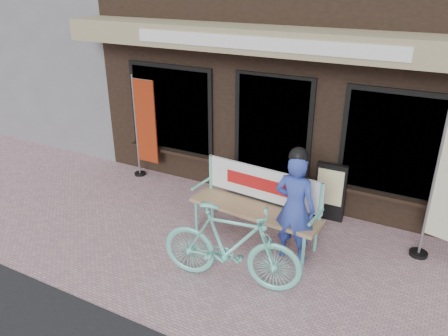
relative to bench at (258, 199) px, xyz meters
The scene contains 7 objects.
ground 1.04m from the bench, 110.67° to the right, with size 70.00×70.00×0.00m, color #BD909A.
storefront 4.81m from the bench, 94.02° to the left, with size 7.00×6.77×6.00m.
bench is the anchor object (origin of this frame).
person 0.71m from the bench, 21.54° to the right, with size 0.58×0.39×1.64m.
bicycle 1.14m from the bench, 83.01° to the right, with size 0.51×1.81×1.09m, color #6FDAC5.
nobori_red 2.92m from the bench, 161.00° to the left, with size 0.58×0.22×1.98m.
menu_stand 1.29m from the bench, 51.62° to the left, with size 0.48×0.12×0.96m.
Camera 1 is at (2.48, -4.40, 3.62)m, focal length 35.00 mm.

